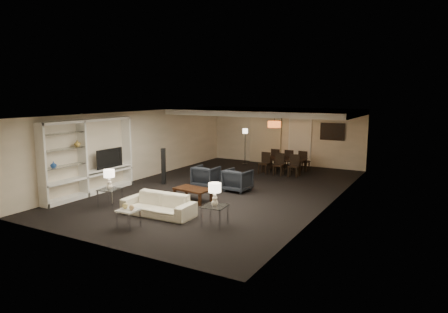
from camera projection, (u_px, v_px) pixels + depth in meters
floor at (224, 189)px, 13.11m from camera, size 11.00×11.00×0.00m
ceiling at (224, 113)px, 12.72m from camera, size 7.00×11.00×0.02m
wall_back at (285, 136)px, 17.65m from camera, size 7.00×0.02×2.50m
wall_front at (93, 186)px, 8.18m from camera, size 7.00×0.02×2.50m
wall_left at (141, 145)px, 14.61m from camera, size 0.02×11.00×2.50m
wall_right at (332, 161)px, 11.22m from camera, size 0.02×11.00×2.50m
ceiling_soffit at (267, 112)px, 15.74m from camera, size 7.00×4.00×0.20m
curtains at (265, 136)px, 18.02m from camera, size 1.50×0.12×2.40m
door at (300, 142)px, 17.31m from camera, size 0.90×0.05×2.10m
painting at (332, 132)px, 16.55m from camera, size 0.95×0.04×0.65m
media_unit at (89, 157)px, 12.29m from camera, size 0.38×3.40×2.35m
pendant_light at (274, 124)px, 15.67m from camera, size 0.52×0.52×0.24m
sofa at (158, 205)px, 10.31m from camera, size 1.96×0.82×0.57m
coffee_table at (193, 195)px, 11.70m from camera, size 1.13×0.74×0.38m
armchair_left at (206, 176)px, 13.42m from camera, size 0.79×0.81×0.72m
armchair_right at (238, 180)px, 12.84m from camera, size 0.82×0.84×0.72m
side_table_left at (110, 198)px, 11.14m from camera, size 0.60×0.60×0.50m
side_table_right at (215, 216)px, 9.49m from camera, size 0.58×0.58×0.50m
table_lamp_left at (109, 179)px, 11.05m from camera, size 0.34×0.34×0.55m
table_lamp_right at (215, 194)px, 9.41m from camera, size 0.30×0.30×0.55m
marble_table at (129, 219)px, 9.37m from camera, size 0.45×0.45×0.44m
gold_gourd_a at (125, 206)px, 9.37m from camera, size 0.14×0.14×0.14m
gold_gourd_b at (132, 207)px, 9.28m from camera, size 0.12×0.12×0.12m
television at (107, 158)px, 12.91m from camera, size 1.07×0.14×0.62m
vase_blue at (53, 165)px, 11.19m from camera, size 0.17×0.17×0.18m
vase_amber at (77, 143)px, 11.85m from camera, size 0.18×0.18×0.19m
floor_speaker at (164, 166)px, 13.83m from camera, size 0.18×0.18×1.25m
dining_table at (284, 165)px, 15.88m from camera, size 1.66×0.98×0.57m
chair_nl at (264, 163)px, 15.59m from camera, size 0.40×0.40×0.84m
chair_nm at (278, 165)px, 15.30m from camera, size 0.42×0.42×0.84m
chair_nr at (293, 166)px, 15.01m from camera, size 0.43×0.43×0.84m
chair_fl at (277, 159)px, 16.71m from camera, size 0.40×0.40×0.84m
chair_fm at (290, 160)px, 16.42m from camera, size 0.40×0.40×0.84m
chair_fr at (304, 161)px, 16.13m from camera, size 0.42×0.42×0.84m
floor_lamp at (245, 147)px, 17.63m from camera, size 0.28×0.28×1.59m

